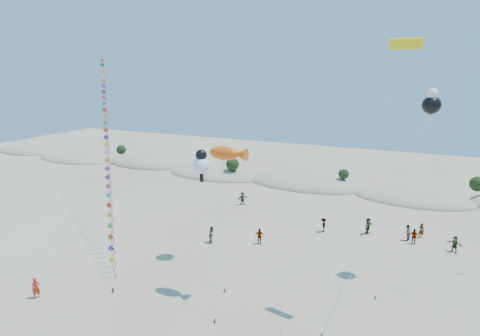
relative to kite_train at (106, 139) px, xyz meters
name	(u,v)px	position (x,y,z in m)	size (l,w,h in m)	color
dune_ridge	(311,184)	(16.96, 26.33, -10.07)	(145.30, 11.49, 5.57)	#9C9372
kite_train	(106,139)	(0.00, 0.00, 0.00)	(20.16, 22.05, 19.95)	#3F2D1E
fish_kite	(228,154)	(19.03, -7.59, 1.35)	(3.08, 4.90, 12.09)	#3F2D1E
cartoon_kite_low	(201,163)	(13.96, -2.89, -0.84)	(5.70, 5.87, 10.64)	#3F2D1E
cartoon_kite_high	(432,103)	(32.69, 1.96, 4.89)	(6.38, 13.12, 16.30)	#3F2D1E
parafoil_kite	(403,51)	(30.60, -5.30, 8.67)	(4.97, 11.64, 19.70)	#3F2D1E
dark_kite	(478,215)	(37.18, 2.93, -4.29)	(9.93, 9.22, 8.35)	#3F2D1E
flyer_foreground	(36,288)	(5.57, -14.88, -9.32)	(0.63, 0.41, 1.72)	red
beachgoers	(334,226)	(24.31, 8.16, -9.32)	(26.69, 13.95, 1.83)	slate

